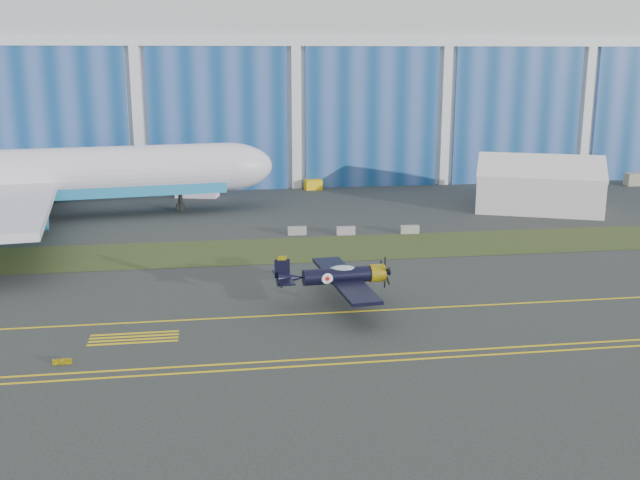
{
  "coord_description": "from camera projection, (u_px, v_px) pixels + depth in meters",
  "views": [
    {
      "loc": [
        -12.53,
        -57.31,
        18.72
      ],
      "look_at": [
        -3.11,
        5.57,
        3.01
      ],
      "focal_mm": 42.0,
      "sensor_mm": 36.0,
      "label": 1
    }
  ],
  "objects": [
    {
      "name": "taxiway_centreline",
      "position": [
        381.0,
        310.0,
        56.51
      ],
      "size": [
        200.0,
        0.2,
        0.02
      ],
      "primitive_type": "cube",
      "color": "yellow",
      "rests_on": "ground"
    },
    {
      "name": "hold_short_ladder",
      "position": [
        134.0,
        338.0,
        50.95
      ],
      "size": [
        6.0,
        2.4,
        0.02
      ],
      "primitive_type": null,
      "color": "yellow",
      "rests_on": "ground"
    },
    {
      "name": "gse_box",
      "position": [
        636.0,
        179.0,
        110.64
      ],
      "size": [
        3.09,
        1.68,
        1.84
      ],
      "primitive_type": "cube",
      "rotation": [
        0.0,
        0.0,
        -0.02
      ],
      "color": "gray",
      "rests_on": "ground"
    },
    {
      "name": "edge_line_far",
      "position": [
        411.0,
        353.0,
        48.35
      ],
      "size": [
        80.0,
        0.2,
        0.02
      ],
      "primitive_type": "cube",
      "color": "yellow",
      "rests_on": "ground"
    },
    {
      "name": "shipping_container",
      "position": [
        197.0,
        188.0,
        101.44
      ],
      "size": [
        6.03,
        3.62,
        2.45
      ],
      "primitive_type": "cube",
      "rotation": [
        0.0,
        0.0,
        -0.26
      ],
      "color": "white",
      "rests_on": "ground"
    },
    {
      "name": "barrier_a",
      "position": [
        297.0,
        231.0,
        80.2
      ],
      "size": [
        2.02,
        0.65,
        0.9
      ],
      "primitive_type": "cube",
      "rotation": [
        0.0,
        0.0,
        -0.03
      ],
      "color": "gray",
      "rests_on": "ground"
    },
    {
      "name": "barrier_b",
      "position": [
        346.0,
        231.0,
        80.19
      ],
      "size": [
        2.02,
        0.65,
        0.9
      ],
      "primitive_type": "cube",
      "rotation": [
        0.0,
        0.0,
        -0.03
      ],
      "color": "#988A97",
      "rests_on": "ground"
    },
    {
      "name": "guard_board_left",
      "position": [
        62.0,
        362.0,
        46.59
      ],
      "size": [
        1.2,
        0.15,
        0.35
      ],
      "primitive_type": "cube",
      "color": "yellow",
      "rests_on": "ground"
    },
    {
      "name": "warbird",
      "position": [
        337.0,
        276.0,
        57.0
      ],
      "size": [
        11.09,
        12.99,
        3.61
      ],
      "rotation": [
        0.0,
        0.0,
        0.09
      ],
      "color": "black",
      "rests_on": "ground"
    },
    {
      "name": "grass_median",
      "position": [
        338.0,
        248.0,
        74.75
      ],
      "size": [
        260.0,
        10.0,
        0.02
      ],
      "primitive_type": "cube",
      "color": "#475128",
      "rests_on": "ground"
    },
    {
      "name": "edge_line_near",
      "position": [
        415.0,
        359.0,
        47.39
      ],
      "size": [
        80.0,
        0.2,
        0.02
      ],
      "primitive_type": "cube",
      "color": "yellow",
      "rests_on": "ground"
    },
    {
      "name": "tent",
      "position": [
        539.0,
        181.0,
        93.03
      ],
      "size": [
        18.12,
        15.98,
        6.98
      ],
      "rotation": [
        0.0,
        0.0,
        -0.4
      ],
      "color": "white",
      "rests_on": "ground"
    },
    {
      "name": "ground",
      "position": [
        368.0,
        290.0,
        61.32
      ],
      "size": [
        260.0,
        260.0,
        0.0
      ],
      "primitive_type": "plane",
      "color": "#323634",
      "rests_on": "ground"
    },
    {
      "name": "hangar",
      "position": [
        280.0,
        78.0,
        126.65
      ],
      "size": [
        220.0,
        45.7,
        30.0
      ],
      "color": "silver",
      "rests_on": "ground"
    },
    {
      "name": "jetliner",
      "position": [
        11.0,
        119.0,
        84.83
      ],
      "size": [
        74.09,
        65.26,
        23.48
      ],
      "rotation": [
        0.0,
        0.0,
        0.13
      ],
      "color": "silver",
      "rests_on": "ground"
    },
    {
      "name": "barrier_c",
      "position": [
        410.0,
        230.0,
        80.74
      ],
      "size": [
        2.03,
        0.71,
        0.9
      ],
      "primitive_type": "cube",
      "rotation": [
        0.0,
        0.0,
        -0.05
      ],
      "color": "gray",
      "rests_on": "ground"
    },
    {
      "name": "tug",
      "position": [
        313.0,
        185.0,
        107.34
      ],
      "size": [
        2.61,
        1.84,
        1.41
      ],
      "primitive_type": "cube",
      "rotation": [
        0.0,
        0.0,
        0.14
      ],
      "color": "yellow",
      "rests_on": "ground"
    }
  ]
}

